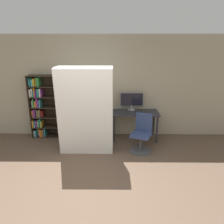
# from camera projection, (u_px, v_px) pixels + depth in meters

# --- Properties ---
(ground_plane) EXTENTS (16.00, 16.00, 0.00)m
(ground_plane) POSITION_uv_depth(u_px,v_px,m) (84.00, 202.00, 3.54)
(ground_plane) COLOR brown
(wall_back) EXTENTS (8.00, 0.06, 2.70)m
(wall_back) POSITION_uv_depth(u_px,v_px,m) (96.00, 87.00, 5.85)
(wall_back) COLOR tan
(wall_back) RESTS_ON ground
(desk) EXTENTS (1.22, 0.61, 0.75)m
(desk) POSITION_uv_depth(u_px,v_px,m) (135.00, 116.00, 5.73)
(desk) COLOR #2D2D33
(desk) RESTS_ON ground
(monitor) EXTENTS (0.62, 0.19, 0.48)m
(monitor) POSITION_uv_depth(u_px,v_px,m) (132.00, 100.00, 5.80)
(monitor) COLOR #B7B7BC
(monitor) RESTS_ON desk
(office_chair) EXTENTS (0.58, 0.58, 0.90)m
(office_chair) POSITION_uv_depth(u_px,v_px,m) (142.00, 137.00, 5.17)
(office_chair) COLOR #4C4C51
(office_chair) RESTS_ON ground
(bookshelf) EXTENTS (0.85, 0.33, 1.69)m
(bookshelf) POSITION_uv_depth(u_px,v_px,m) (43.00, 107.00, 5.86)
(bookshelf) COLOR #2D2319
(bookshelf) RESTS_ON ground
(mattress_near) EXTENTS (1.23, 0.41, 2.00)m
(mattress_near) POSITION_uv_depth(u_px,v_px,m) (85.00, 113.00, 4.83)
(mattress_near) COLOR silver
(mattress_near) RESTS_ON ground
(mattress_far) EXTENTS (1.23, 0.31, 1.99)m
(mattress_far) POSITION_uv_depth(u_px,v_px,m) (87.00, 110.00, 5.06)
(mattress_far) COLOR silver
(mattress_far) RESTS_ON ground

